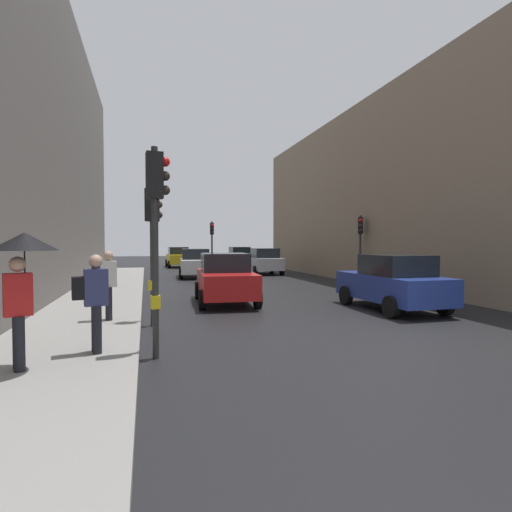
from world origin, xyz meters
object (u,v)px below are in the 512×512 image
at_px(car_silver_hatchback, 264,261).
at_px(pedestrian_with_grey_backpack, 93,297).
at_px(car_white_compact, 195,263).
at_px(pedestrian_with_umbrella, 22,262).
at_px(traffic_light_mid_street, 360,237).
at_px(car_yellow_taxi, 178,257).
at_px(car_green_estate, 239,257).
at_px(car_blue_van, 393,282).
at_px(car_red_sedan, 225,278).
at_px(pedestrian_with_black_backpack, 107,281).
at_px(traffic_light_far_median, 212,237).
at_px(traffic_light_near_left, 156,213).
at_px(traffic_light_near_right, 153,229).

distance_m(car_silver_hatchback, pedestrian_with_grey_backpack, 21.32).
height_order(car_white_compact, pedestrian_with_umbrella, pedestrian_with_umbrella).
bearing_deg(car_silver_hatchback, traffic_light_mid_street, -72.22).
bearing_deg(car_yellow_taxi, pedestrian_with_grey_backpack, -97.25).
height_order(car_green_estate, pedestrian_with_grey_backpack, pedestrian_with_grey_backpack).
height_order(car_blue_van, pedestrian_with_umbrella, pedestrian_with_umbrella).
height_order(car_red_sedan, pedestrian_with_black_backpack, pedestrian_with_black_backpack).
bearing_deg(traffic_light_mid_street, pedestrian_with_grey_backpack, -135.99).
relative_size(car_silver_hatchback, car_yellow_taxi, 1.01).
height_order(traffic_light_mid_street, pedestrian_with_umbrella, traffic_light_mid_street).
distance_m(traffic_light_far_median, car_blue_van, 18.55).
height_order(traffic_light_far_median, car_green_estate, traffic_light_far_median).
xyz_separation_m(traffic_light_far_median, traffic_light_near_left, (-4.46, -22.02, 0.15)).
relative_size(traffic_light_far_median, car_red_sedan, 0.85).
height_order(traffic_light_near_right, car_red_sedan, traffic_light_near_right).
xyz_separation_m(traffic_light_near_left, car_silver_hatchback, (7.68, 19.52, -1.80)).
relative_size(car_blue_van, pedestrian_with_umbrella, 1.97).
height_order(traffic_light_near_left, pedestrian_with_grey_backpack, traffic_light_near_left).
relative_size(car_silver_hatchback, pedestrian_with_umbrella, 2.00).
height_order(car_silver_hatchback, pedestrian_with_umbrella, pedestrian_with_umbrella).
xyz_separation_m(traffic_light_mid_street, car_yellow_taxi, (-7.78, 17.85, -1.56)).
bearing_deg(pedestrian_with_grey_backpack, car_red_sedan, 61.06).
relative_size(car_blue_van, pedestrian_with_black_backpack, 2.38).
height_order(traffic_light_near_right, pedestrian_with_umbrella, traffic_light_near_right).
relative_size(traffic_light_near_left, car_white_compact, 0.90).
bearing_deg(car_white_compact, pedestrian_with_umbrella, -104.59).
height_order(car_green_estate, pedestrian_with_black_backpack, pedestrian_with_black_backpack).
relative_size(traffic_light_near_right, car_red_sedan, 0.84).
bearing_deg(car_silver_hatchback, car_yellow_taxi, 118.24).
distance_m(car_silver_hatchback, car_yellow_taxi, 10.79).
xyz_separation_m(pedestrian_with_umbrella, pedestrian_with_grey_backpack, (0.94, 0.76, -0.68)).
relative_size(traffic_light_far_median, car_yellow_taxi, 0.86).
xyz_separation_m(traffic_light_near_right, car_green_estate, (8.04, 25.98, -1.63)).
bearing_deg(car_white_compact, traffic_light_near_left, -98.84).
relative_size(traffic_light_mid_street, car_green_estate, 0.84).
bearing_deg(pedestrian_with_black_backpack, car_blue_van, 2.57).
bearing_deg(traffic_light_far_median, car_silver_hatchback, -37.81).
xyz_separation_m(car_red_sedan, pedestrian_with_grey_backpack, (-3.65, -6.60, 0.29)).
bearing_deg(pedestrian_with_grey_backpack, traffic_light_far_median, 75.75).
height_order(pedestrian_with_umbrella, pedestrian_with_grey_backpack, pedestrian_with_umbrella).
distance_m(traffic_light_far_median, traffic_light_near_right, 19.43).
xyz_separation_m(traffic_light_far_median, traffic_light_mid_street, (5.90, -10.85, -0.10)).
xyz_separation_m(traffic_light_near_left, car_red_sedan, (2.54, 6.69, -1.80)).
relative_size(pedestrian_with_umbrella, pedestrian_with_grey_backpack, 1.21).
relative_size(car_green_estate, car_yellow_taxi, 0.99).
xyz_separation_m(traffic_light_mid_street, car_white_compact, (-7.57, 6.73, -1.56)).
bearing_deg(car_red_sedan, traffic_light_far_median, 82.86).
height_order(car_yellow_taxi, car_white_compact, same).
relative_size(traffic_light_near_left, pedestrian_with_black_backpack, 2.20).
height_order(car_green_estate, car_silver_hatchback, same).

